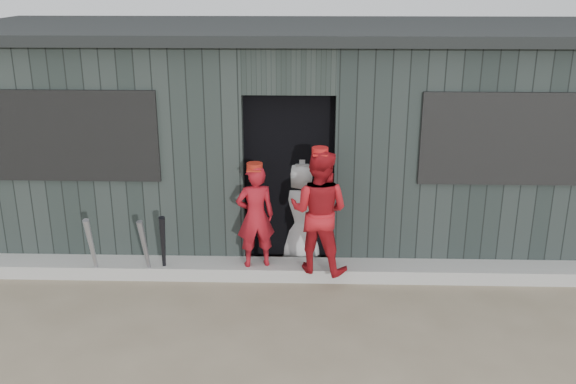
{
  "coord_description": "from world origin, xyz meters",
  "views": [
    {
      "loc": [
        0.19,
        -4.67,
        3.2
      ],
      "look_at": [
        0.0,
        1.8,
        1.0
      ],
      "focal_mm": 40.0,
      "sensor_mm": 36.0,
      "label": 1
    }
  ],
  "objects_px": {
    "player_red_left": "(255,216)",
    "dugout": "(292,129)",
    "bat_right": "(163,248)",
    "bat_mid": "(146,250)",
    "player_red_right": "(319,211)",
    "player_grey_back": "(302,212)",
    "bat_left": "(92,249)"
  },
  "relations": [
    {
      "from": "player_red_left",
      "to": "dugout",
      "type": "distance_m",
      "value": 1.84
    },
    {
      "from": "bat_right",
      "to": "player_red_left",
      "type": "height_order",
      "value": "player_red_left"
    },
    {
      "from": "bat_mid",
      "to": "dugout",
      "type": "relative_size",
      "value": 0.09
    },
    {
      "from": "bat_mid",
      "to": "bat_right",
      "type": "relative_size",
      "value": 0.92
    },
    {
      "from": "bat_mid",
      "to": "player_red_right",
      "type": "relative_size",
      "value": 0.55
    },
    {
      "from": "player_red_left",
      "to": "player_red_right",
      "type": "xyz_separation_m",
      "value": [
        0.68,
        -0.09,
        0.1
      ]
    },
    {
      "from": "player_grey_back",
      "to": "bat_mid",
      "type": "bearing_deg",
      "value": 23.85
    },
    {
      "from": "bat_mid",
      "to": "bat_left",
      "type": "bearing_deg",
      "value": -175.79
    },
    {
      "from": "player_red_left",
      "to": "dugout",
      "type": "bearing_deg",
      "value": -115.99
    },
    {
      "from": "player_red_left",
      "to": "player_red_right",
      "type": "height_order",
      "value": "player_red_right"
    },
    {
      "from": "bat_right",
      "to": "dugout",
      "type": "distance_m",
      "value": 2.45
    },
    {
      "from": "bat_right",
      "to": "player_grey_back",
      "type": "xyz_separation_m",
      "value": [
        1.5,
        0.56,
        0.22
      ]
    },
    {
      "from": "player_red_left",
      "to": "bat_mid",
      "type": "bearing_deg",
      "value": -7.63
    },
    {
      "from": "bat_mid",
      "to": "player_red_right",
      "type": "height_order",
      "value": "player_red_right"
    },
    {
      "from": "bat_left",
      "to": "player_red_left",
      "type": "relative_size",
      "value": 0.7
    },
    {
      "from": "bat_left",
      "to": "bat_right",
      "type": "bearing_deg",
      "value": 4.81
    },
    {
      "from": "player_red_left",
      "to": "dugout",
      "type": "height_order",
      "value": "dugout"
    },
    {
      "from": "bat_left",
      "to": "bat_right",
      "type": "relative_size",
      "value": 1.0
    },
    {
      "from": "bat_left",
      "to": "player_grey_back",
      "type": "xyz_separation_m",
      "value": [
        2.25,
        0.63,
        0.23
      ]
    },
    {
      "from": "bat_right",
      "to": "player_red_left",
      "type": "distance_m",
      "value": 1.06
    },
    {
      "from": "bat_left",
      "to": "bat_mid",
      "type": "relative_size",
      "value": 1.09
    },
    {
      "from": "bat_right",
      "to": "player_red_left",
      "type": "xyz_separation_m",
      "value": [
        1.0,
        0.12,
        0.33
      ]
    },
    {
      "from": "dugout",
      "to": "bat_right",
      "type": "bearing_deg",
      "value": -126.26
    },
    {
      "from": "player_red_left",
      "to": "player_red_right",
      "type": "distance_m",
      "value": 0.7
    },
    {
      "from": "bat_mid",
      "to": "player_red_left",
      "type": "xyz_separation_m",
      "value": [
        1.19,
        0.14,
        0.36
      ]
    },
    {
      "from": "bat_left",
      "to": "bat_mid",
      "type": "bearing_deg",
      "value": 4.21
    },
    {
      "from": "player_red_left",
      "to": "dugout",
      "type": "xyz_separation_m",
      "value": [
        0.35,
        1.72,
        0.56
      ]
    },
    {
      "from": "bat_mid",
      "to": "player_grey_back",
      "type": "bearing_deg",
      "value": 19.12
    },
    {
      "from": "player_red_left",
      "to": "player_grey_back",
      "type": "distance_m",
      "value": 0.68
    },
    {
      "from": "player_grey_back",
      "to": "player_red_left",
      "type": "bearing_deg",
      "value": 46.34
    },
    {
      "from": "bat_left",
      "to": "dugout",
      "type": "height_order",
      "value": "dugout"
    },
    {
      "from": "player_grey_back",
      "to": "dugout",
      "type": "height_order",
      "value": "dugout"
    }
  ]
}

